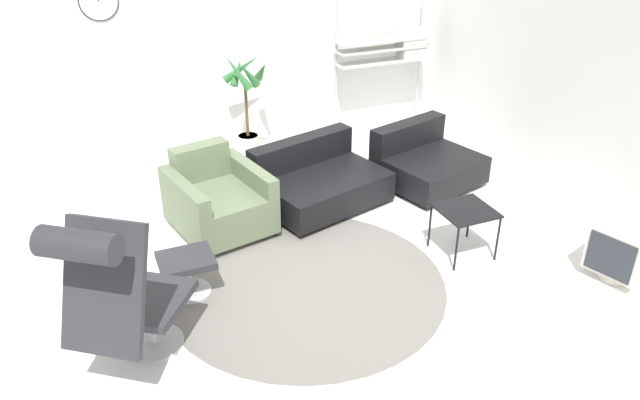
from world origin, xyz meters
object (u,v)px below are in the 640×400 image
(lounge_chair, at_px, (116,286))
(potted_plant, at_px, (247,106))
(couch_second, at_px, (425,164))
(armchair_red, at_px, (218,202))
(side_table, at_px, (465,214))
(couch_low, at_px, (318,183))
(crt_television, at_px, (621,251))
(ottoman, at_px, (187,267))
(shelf_unit, at_px, (397,47))

(lounge_chair, height_order, potted_plant, lounge_chair)
(couch_second, bearing_deg, armchair_red, -13.53)
(side_table, relative_size, potted_plant, 0.37)
(couch_low, distance_m, potted_plant, 1.58)
(lounge_chair, bearing_deg, couch_second, 63.68)
(armchair_red, relative_size, side_table, 2.25)
(armchair_red, height_order, crt_television, armchair_red)
(couch_second, bearing_deg, crt_television, 88.62)
(ottoman, relative_size, crt_television, 0.80)
(lounge_chair, distance_m, couch_second, 3.92)
(armchair_red, height_order, potted_plant, potted_plant)
(couch_low, distance_m, crt_television, 2.90)
(lounge_chair, height_order, couch_low, lounge_chair)
(side_table, xyz_separation_m, shelf_unit, (1.03, 3.17, 0.63))
(ottoman, bearing_deg, armchair_red, 61.58)
(crt_television, bearing_deg, shelf_unit, -18.27)
(ottoman, relative_size, potted_plant, 0.35)
(side_table, distance_m, potted_plant, 3.12)
(side_table, bearing_deg, couch_second, 72.20)
(ottoman, distance_m, potted_plant, 2.89)
(ottoman, relative_size, side_table, 0.94)
(armchair_red, xyz_separation_m, crt_television, (2.93, -2.12, -0.02))
(couch_low, distance_m, couch_second, 1.27)
(lounge_chair, bearing_deg, potted_plant, 96.63)
(armchair_red, xyz_separation_m, couch_second, (2.37, 0.09, -0.06))
(couch_second, distance_m, shelf_unit, 2.06)
(lounge_chair, xyz_separation_m, crt_television, (4.00, -0.41, -0.49))
(potted_plant, bearing_deg, armchair_red, -116.37)
(couch_second, bearing_deg, potted_plant, -60.25)
(ottoman, distance_m, armchair_red, 1.05)
(couch_low, bearing_deg, armchair_red, -9.49)
(ottoman, bearing_deg, lounge_chair, -126.00)
(crt_television, bearing_deg, side_table, 32.31)
(side_table, relative_size, crt_television, 0.85)
(couch_second, distance_m, crt_television, 2.28)
(armchair_red, height_order, couch_second, armchair_red)
(ottoman, bearing_deg, potted_plant, 62.87)
(lounge_chair, bearing_deg, couch_low, 76.20)
(ottoman, bearing_deg, couch_low, 33.21)
(couch_second, height_order, shelf_unit, shelf_unit)
(couch_low, xyz_separation_m, side_table, (0.83, -1.40, 0.18))
(lounge_chair, height_order, crt_television, lounge_chair)
(armchair_red, relative_size, couch_second, 0.88)
(lounge_chair, height_order, shelf_unit, shelf_unit)
(armchair_red, bearing_deg, lounge_chair, 45.94)
(side_table, xyz_separation_m, crt_television, (1.01, -0.84, -0.14))
(ottoman, xyz_separation_m, couch_second, (2.87, 1.02, -0.02))
(crt_television, bearing_deg, potted_plant, 11.59)
(armchair_red, xyz_separation_m, side_table, (1.92, -1.29, 0.12))
(lounge_chair, bearing_deg, crt_television, 30.17)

